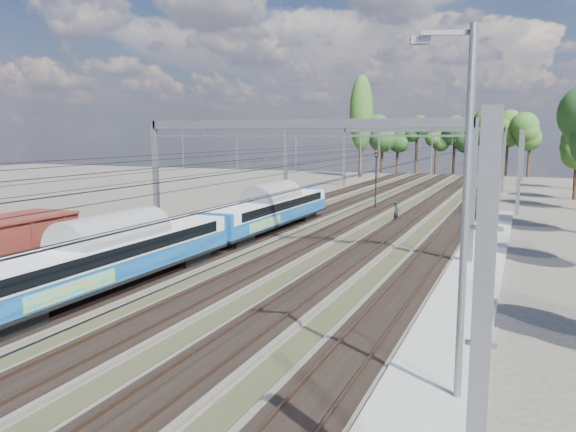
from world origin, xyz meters
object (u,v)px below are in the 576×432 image
at_px(signal_near, 376,172).
at_px(lamp_post, 462,206).
at_px(signal_far, 519,166).
at_px(worker, 396,212).
at_px(emu_train, 107,250).

distance_m(signal_near, lamp_post, 43.95).
bearing_deg(signal_far, lamp_post, -79.74).
relative_size(worker, signal_far, 0.34).
bearing_deg(emu_train, lamp_post, -16.47).
xyz_separation_m(worker, signal_far, (9.86, 35.20, 2.57)).
height_order(worker, signal_near, signal_near).
xyz_separation_m(signal_near, signal_far, (13.71, 27.63, -0.54)).
relative_size(emu_train, worker, 30.68).
bearing_deg(emu_train, signal_far, 74.40).
xyz_separation_m(emu_train, lamp_post, (17.27, -5.10, 3.65)).
height_order(emu_train, signal_near, signal_near).
xyz_separation_m(worker, signal_near, (-3.86, 7.57, 3.11)).
relative_size(signal_near, signal_far, 1.15).
height_order(worker, signal_far, signal_far).
relative_size(signal_near, lamp_post, 0.58).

